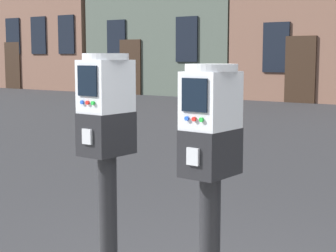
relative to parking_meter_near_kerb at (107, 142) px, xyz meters
The scene contains 2 objects.
parking_meter_near_kerb is the anchor object (origin of this frame).
parking_meter_twin_adjacent 0.57m from the parking_meter_near_kerb, ahead, with size 0.23×0.26×1.30m.
Camera 1 is at (1.32, -2.11, 1.47)m, focal length 58.53 mm.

